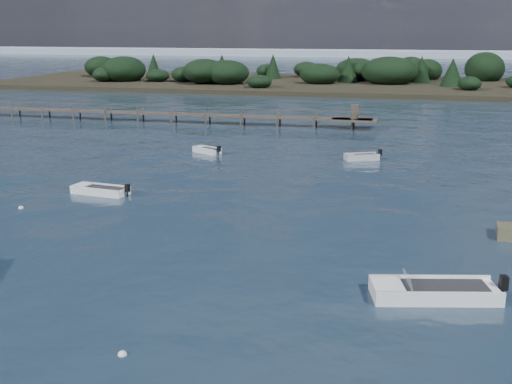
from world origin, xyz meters
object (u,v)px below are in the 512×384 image
(dinghy_mid_grey, at_px, (100,191))
(tender_far_white, at_px, (207,151))
(tender_far_grey_b, at_px, (362,158))
(jetty, at_px, (140,113))
(dinghy_mid_white_a, at_px, (434,294))

(dinghy_mid_grey, distance_m, tender_far_white, 15.91)
(dinghy_mid_grey, xyz_separation_m, tender_far_white, (2.55, 15.70, 0.00))
(tender_far_grey_b, height_order, jetty, jetty)
(dinghy_mid_white_a, relative_size, jetty, 0.09)
(dinghy_mid_grey, height_order, jetty, jetty)
(tender_far_white, distance_m, dinghy_mid_white_a, 34.19)
(jetty, bearing_deg, dinghy_mid_grey, -70.78)
(dinghy_mid_white_a, bearing_deg, tender_far_grey_b, 100.60)
(jetty, bearing_deg, tender_far_white, -51.05)
(tender_far_white, distance_m, jetty, 22.47)
(tender_far_grey_b, xyz_separation_m, jetty, (-27.99, 17.34, 0.83))
(dinghy_mid_white_a, bearing_deg, tender_far_white, 124.15)
(dinghy_mid_white_a, height_order, jetty, jetty)
(dinghy_mid_white_a, xyz_separation_m, tender_far_grey_b, (-5.32, 28.42, -0.01))
(dinghy_mid_grey, bearing_deg, jetty, 109.22)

